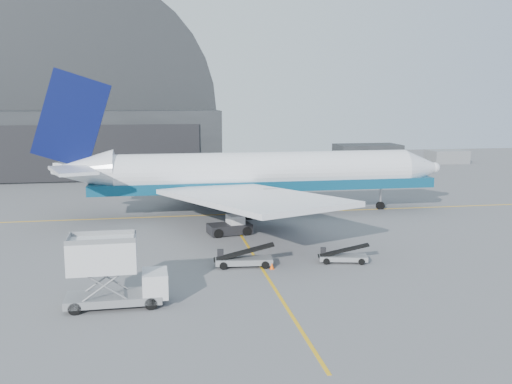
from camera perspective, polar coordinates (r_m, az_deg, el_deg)
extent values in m
plane|color=#565659|center=(51.26, -0.01, -6.71)|extent=(200.00, 200.00, 0.00)
cube|color=gold|center=(70.48, -2.84, -2.25)|extent=(80.00, 0.25, 0.02)
cube|color=gold|center=(49.37, 0.40, -7.33)|extent=(0.25, 40.00, 0.02)
cube|color=black|center=(114.59, -16.79, 4.88)|extent=(50.00, 28.00, 12.00)
cube|color=black|center=(100.73, -17.68, 3.70)|extent=(42.00, 0.40, 9.50)
cube|color=black|center=(129.97, 11.05, 2.94)|extent=(14.00, 8.00, 4.00)
cube|color=gray|center=(133.47, 18.51, 2.79)|extent=(8.00, 6.00, 2.80)
cylinder|color=white|center=(70.28, 0.95, 2.06)|extent=(36.34, 4.85, 4.85)
cone|color=white|center=(76.79, 16.08, 2.32)|extent=(4.44, 4.85, 4.85)
sphere|color=white|center=(77.69, 17.42, 2.33)|extent=(1.41, 1.41, 1.41)
cone|color=white|center=(69.44, -16.93, 2.07)|extent=(7.07, 4.85, 4.85)
cube|color=black|center=(76.19, 15.28, 2.76)|extent=(2.62, 2.22, 0.71)
cube|color=navy|center=(70.49, 0.95, 0.80)|extent=(42.40, 4.90, 1.21)
cube|color=white|center=(57.93, -0.69, -0.53)|extent=(18.62, 24.75, 1.47)
cube|color=white|center=(81.68, -3.45, 2.36)|extent=(18.62, 24.75, 1.47)
cube|color=white|center=(64.97, -17.86, 2.08)|extent=(6.18, 8.45, 0.35)
cube|color=white|center=(73.92, -16.93, 2.96)|extent=(6.18, 8.45, 0.35)
cube|color=#080E3F|center=(69.11, -18.00, 6.94)|extent=(9.36, 0.50, 11.63)
cylinder|color=gray|center=(62.66, 1.45, -1.27)|extent=(5.25, 2.73, 2.73)
cylinder|color=gray|center=(78.34, -0.90, 0.88)|extent=(5.25, 2.73, 2.73)
cylinder|color=#A5A5AA|center=(75.19, 12.35, -0.63)|extent=(0.28, 0.28, 2.83)
cylinder|color=black|center=(75.36, 12.32, -1.35)|extent=(1.11, 0.35, 1.11)
cylinder|color=black|center=(67.55, -0.22, -2.28)|extent=(1.31, 0.45, 1.31)
cylinder|color=black|center=(73.81, -1.07, -1.28)|extent=(1.31, 0.45, 1.31)
cube|color=gray|center=(41.14, -14.01, -10.24)|extent=(6.54, 2.70, 0.54)
cube|color=silver|center=(40.79, -10.06, -8.99)|extent=(1.77, 2.52, 1.73)
cube|color=black|center=(40.72, -8.91, -8.58)|extent=(0.12, 2.06, 0.98)
cube|color=silver|center=(40.27, -15.11, -6.11)|extent=(4.59, 2.78, 2.17)
cylinder|color=black|center=(40.05, -10.46, -10.91)|extent=(0.87, 0.34, 0.87)
cylinder|color=black|center=(42.19, -10.49, -9.84)|extent=(0.87, 0.34, 0.87)
cylinder|color=black|center=(40.36, -17.68, -11.05)|extent=(0.87, 0.34, 0.87)
cylinder|color=black|center=(42.48, -17.33, -9.99)|extent=(0.87, 0.34, 0.87)
cube|color=black|center=(60.28, -2.68, -3.67)|extent=(4.80, 3.18, 1.00)
cube|color=silver|center=(60.28, -2.08, -2.80)|extent=(1.88, 2.24, 1.00)
cylinder|color=black|center=(59.76, -0.93, -3.94)|extent=(1.05, 0.56, 1.00)
cylinder|color=black|center=(61.81, -1.61, -3.49)|extent=(1.05, 0.56, 1.00)
cylinder|color=black|center=(58.84, -3.80, -4.17)|extent=(1.05, 0.56, 1.00)
cylinder|color=black|center=(60.92, -4.38, -3.70)|extent=(1.05, 0.56, 1.00)
cube|color=gray|center=(48.94, -1.22, -6.90)|extent=(4.98, 2.10, 0.50)
cube|color=black|center=(48.73, -1.22, -6.03)|extent=(5.24, 1.58, 1.41)
cube|color=black|center=(49.30, -3.58, -6.13)|extent=(0.59, 0.49, 0.66)
cylinder|color=black|center=(48.38, 0.93, -7.29)|extent=(0.68, 0.34, 0.66)
cylinder|color=black|center=(49.85, 0.76, -6.79)|extent=(0.68, 0.34, 0.66)
cylinder|color=black|center=(48.18, -3.27, -7.38)|extent=(0.68, 0.34, 0.66)
cylinder|color=black|center=(49.66, -3.32, -6.87)|extent=(0.68, 0.34, 0.66)
cube|color=gray|center=(50.67, 8.71, -6.52)|extent=(4.36, 2.26, 0.42)
cube|color=black|center=(50.50, 8.73, -5.79)|extent=(4.53, 1.86, 1.21)
cube|color=black|center=(50.88, 6.74, -5.85)|extent=(0.54, 0.47, 0.57)
cylinder|color=black|center=(50.28, 10.51, -6.86)|extent=(0.60, 0.35, 0.57)
cylinder|color=black|center=(51.54, 10.30, -6.45)|extent=(0.60, 0.35, 0.57)
cylinder|color=black|center=(49.93, 7.05, -6.89)|extent=(0.60, 0.35, 0.57)
cylinder|color=black|center=(51.20, 6.93, -6.47)|extent=(0.60, 0.35, 0.57)
cube|color=#FF5208|center=(48.37, 1.60, -7.69)|extent=(0.37, 0.37, 0.03)
cone|color=#FF5208|center=(48.30, 1.60, -7.40)|extent=(0.37, 0.37, 0.53)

